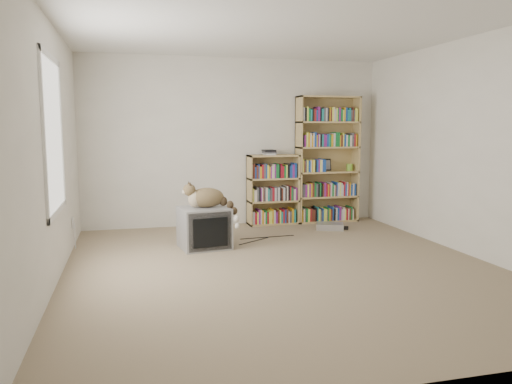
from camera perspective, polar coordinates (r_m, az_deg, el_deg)
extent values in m
cube|color=gray|center=(5.35, 3.14, -8.62)|extent=(4.50, 5.00, 0.01)
cube|color=white|center=(7.56, -2.50, 5.70)|extent=(4.50, 0.02, 2.50)
cube|color=white|center=(2.87, 18.49, 2.47)|extent=(4.50, 0.02, 2.50)
cube|color=white|center=(4.95, -22.49, 4.23)|extent=(0.02, 5.00, 2.50)
cube|color=white|center=(6.20, 23.54, 4.71)|extent=(0.02, 5.00, 2.50)
cube|color=white|center=(5.24, 3.35, 18.67)|extent=(4.50, 5.00, 0.02)
cube|color=white|center=(5.15, -22.13, 6.02)|extent=(0.02, 1.22, 1.52)
cube|color=gray|center=(6.17, -5.94, -4.08)|extent=(0.64, 0.60, 0.50)
cube|color=black|center=(5.94, -5.27, -4.52)|extent=(0.53, 0.11, 0.46)
cube|color=black|center=(5.93, -5.21, -4.65)|extent=(0.42, 0.07, 0.35)
cube|color=black|center=(6.28, -6.24, -3.97)|extent=(0.38, 0.33, 0.30)
ellipsoid|color=#372916|center=(6.15, -5.68, -0.64)|extent=(0.46, 0.31, 0.24)
ellipsoid|color=#372916|center=(6.18, -4.65, -0.68)|extent=(0.21, 0.23, 0.18)
ellipsoid|color=#C1B08B|center=(6.10, -6.98, -0.81)|extent=(0.18, 0.18, 0.20)
ellipsoid|color=#372916|center=(6.09, -7.63, 0.24)|extent=(0.16, 0.16, 0.15)
sphere|color=beige|center=(6.08, -8.18, 0.01)|extent=(0.06, 0.06, 0.06)
cone|color=black|center=(6.05, -7.54, 0.85)|extent=(0.06, 0.07, 0.08)
cone|color=black|center=(6.13, -7.68, 0.94)|extent=(0.06, 0.07, 0.08)
cube|color=tan|center=(7.68, 4.89, 3.64)|extent=(0.02, 0.30, 1.95)
cube|color=tan|center=(8.04, 11.30, 3.70)|extent=(0.02, 0.30, 1.95)
cube|color=tan|center=(7.98, 7.79, 3.74)|extent=(0.97, 0.03, 1.95)
cube|color=tan|center=(7.85, 8.30, 10.69)|extent=(0.97, 0.30, 0.02)
cube|color=tan|center=(7.97, 8.04, -3.23)|extent=(0.97, 0.30, 0.03)
cube|color=tan|center=(7.91, 8.09, -0.49)|extent=(0.97, 0.30, 0.03)
cube|color=tan|center=(7.87, 8.14, 2.28)|extent=(0.97, 0.30, 0.02)
cube|color=tan|center=(7.84, 8.19, 5.08)|extent=(0.97, 0.30, 0.02)
cube|color=tan|center=(7.84, 8.25, 7.89)|extent=(0.97, 0.30, 0.02)
cube|color=maroon|center=(7.95, 8.05, -2.47)|extent=(0.89, 0.24, 0.19)
cube|color=#18419C|center=(7.90, 8.10, 0.28)|extent=(0.89, 0.24, 0.19)
cube|color=#147230|center=(7.86, 8.16, 3.06)|extent=(0.89, 0.24, 0.19)
cube|color=beige|center=(7.84, 8.21, 5.86)|extent=(0.89, 0.24, 0.19)
cube|color=black|center=(7.84, 8.26, 8.67)|extent=(0.89, 0.24, 0.19)
cube|color=tan|center=(7.51, -0.77, 0.18)|extent=(0.03, 0.30, 1.06)
cube|color=tan|center=(7.71, 4.63, 0.36)|extent=(0.02, 0.30, 1.06)
cube|color=tan|center=(7.73, 1.68, 0.39)|extent=(0.77, 0.03, 1.06)
cube|color=tan|center=(7.56, 1.98, 4.17)|extent=(0.77, 0.30, 0.02)
cube|color=tan|center=(7.68, 1.95, -3.56)|extent=(0.77, 0.30, 0.03)
cube|color=tan|center=(7.63, 1.96, -1.02)|extent=(0.77, 0.30, 0.03)
cube|color=tan|center=(7.58, 1.97, 1.56)|extent=(0.77, 0.30, 0.02)
cube|color=maroon|center=(7.66, 1.95, -2.77)|extent=(0.69, 0.24, 0.19)
cube|color=#18419C|center=(7.61, 1.96, -0.22)|extent=(0.69, 0.24, 0.19)
cube|color=#147230|center=(7.57, 1.98, 2.37)|extent=(0.69, 0.24, 0.19)
cube|color=maroon|center=(7.53, 1.47, 4.55)|extent=(0.19, 0.24, 0.08)
cylinder|color=#7BB634|center=(8.01, 10.61, 2.80)|extent=(0.10, 0.10, 0.11)
cube|color=black|center=(7.96, 8.07, 3.10)|extent=(0.14, 0.05, 0.19)
cube|color=#BCBDC2|center=(7.35, 8.43, -3.89)|extent=(0.46, 0.40, 0.09)
cube|color=silver|center=(6.48, -20.21, -3.33)|extent=(0.01, 0.08, 0.13)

